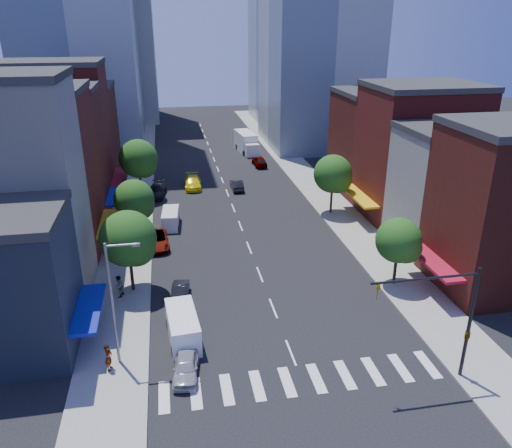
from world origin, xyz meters
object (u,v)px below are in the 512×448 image
at_px(taxi, 193,182).
at_px(traffic_car_far, 259,161).
at_px(parked_car_rear, 157,191).
at_px(box_truck, 246,143).
at_px(traffic_car_oncoming, 237,185).
at_px(parked_car_second, 180,293).
at_px(cargo_van_near, 183,328).
at_px(parked_car_front, 186,366).
at_px(cargo_van_far, 171,219).
at_px(parked_car_third, 156,240).
at_px(pedestrian_near, 109,357).
at_px(pedestrian_far, 119,286).

height_order(taxi, traffic_car_far, taxi).
relative_size(parked_car_rear, box_truck, 0.60).
xyz_separation_m(traffic_car_oncoming, traffic_car_far, (5.35, 11.27, 0.09)).
distance_m(parked_car_second, box_truck, 51.23).
bearing_deg(parked_car_second, cargo_van_near, -82.74).
xyz_separation_m(parked_car_front, traffic_car_far, (14.35, 49.59, 0.10)).
height_order(cargo_van_near, taxi, cargo_van_near).
bearing_deg(cargo_van_near, cargo_van_far, 86.31).
bearing_deg(parked_car_third, parked_car_rear, 85.77).
relative_size(parked_car_second, parked_car_rear, 0.73).
xyz_separation_m(parked_car_third, traffic_car_oncoming, (11.00, 17.25, -0.04)).
height_order(parked_car_rear, taxi, taxi).
relative_size(box_truck, pedestrian_near, 4.46).
bearing_deg(parked_car_second, parked_car_rear, 101.28).
relative_size(parked_car_third, traffic_car_far, 1.14).
xyz_separation_m(parked_car_second, parked_car_rear, (-2.00, 27.68, 0.13)).
bearing_deg(cargo_van_far, traffic_car_far, 61.95).
bearing_deg(parked_car_second, parked_car_front, -82.86).
bearing_deg(parked_car_rear, parked_car_third, -82.24).
distance_m(parked_car_second, pedestrian_near, 9.91).
xyz_separation_m(cargo_van_far, traffic_car_oncoming, (9.40, 11.93, -0.24)).
distance_m(traffic_car_far, pedestrian_near, 52.01).
bearing_deg(pedestrian_near, box_truck, -6.67).
bearing_deg(pedestrian_near, traffic_car_far, -10.54).
height_order(parked_car_rear, traffic_car_far, traffic_car_far).
bearing_deg(traffic_car_far, box_truck, -88.29).
bearing_deg(pedestrian_near, pedestrian_far, 11.47).
xyz_separation_m(parked_car_second, traffic_car_oncoming, (9.00, 28.48, 0.06)).
height_order(traffic_car_oncoming, traffic_car_far, traffic_car_far).
height_order(parked_car_front, box_truck, box_truck).
bearing_deg(parked_car_second, pedestrian_near, -113.64).
distance_m(traffic_car_far, box_truck, 9.64).
bearing_deg(cargo_van_far, pedestrian_near, -96.14).
xyz_separation_m(traffic_car_far, box_truck, (-0.58, 9.59, 0.83)).
bearing_deg(traffic_car_oncoming, cargo_van_far, 51.32).
bearing_deg(pedestrian_near, taxi, -0.35).
bearing_deg(pedestrian_near, cargo_van_far, 0.83).
bearing_deg(parked_car_third, cargo_van_far, 69.04).
bearing_deg(pedestrian_near, cargo_van_near, -50.94).
relative_size(traffic_car_oncoming, box_truck, 0.49).
xyz_separation_m(cargo_van_near, traffic_car_far, (14.34, 45.58, -0.30)).
distance_m(taxi, box_truck, 21.83).
relative_size(parked_car_front, traffic_car_oncoming, 0.96).
bearing_deg(traffic_car_oncoming, parked_car_second, 72.03).
relative_size(parked_car_front, cargo_van_far, 0.89).
bearing_deg(pedestrian_near, parked_car_rear, 6.53).
relative_size(parked_car_rear, pedestrian_far, 2.73).
xyz_separation_m(parked_car_third, parked_car_rear, (0.00, 16.45, 0.03)).
bearing_deg(pedestrian_far, traffic_car_far, 176.49).
xyz_separation_m(pedestrian_near, pedestrian_far, (-0.02, 9.74, -0.01)).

